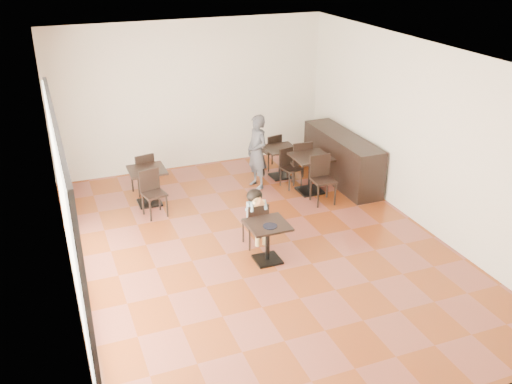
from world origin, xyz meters
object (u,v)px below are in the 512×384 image
child (255,218)px  child_table (267,242)px  chair_left_a (142,173)px  chair_back_b (291,169)px  cafe_table_back (280,162)px  chair_mid_b (323,181)px  chair_back_a (270,151)px  cafe_table_mid (310,174)px  chair_left_b (154,194)px  child_chair (255,223)px  cafe_table_left (148,187)px  chair_mid_a (299,161)px  adult_patron (257,152)px

child → child_table: bearing=-90.0°
chair_left_a → chair_back_b: (2.89, -0.82, -0.03)m
cafe_table_back → child_table: bearing=-117.0°
cafe_table_back → chair_mid_b: size_ratio=0.72×
chair_back_a → cafe_table_mid: bearing=88.2°
child_table → chair_back_a: size_ratio=0.83×
chair_left_b → child: bearing=-63.8°
child_chair → chair_back_b: size_ratio=1.00×
cafe_table_mid → cafe_table_left: cafe_table_mid is taller
child → cafe_table_back: 2.97m
chair_mid_a → chair_left_b: (-3.15, -0.46, -0.03)m
chair_mid_b → chair_back_b: (-0.26, 0.92, -0.06)m
child → adult_patron: (0.92, 2.22, 0.26)m
child → chair_mid_b: (1.82, 1.05, -0.04)m
cafe_table_left → chair_mid_b: chair_mid_b is taller
chair_left_a → chair_back_b: bearing=152.2°
cafe_table_back → chair_mid_a: chair_mid_a is taller
adult_patron → chair_back_b: size_ratio=1.90×
cafe_table_left → chair_mid_a: size_ratio=0.78×
cafe_table_left → chair_left_a: (0.00, 0.55, 0.07)m
chair_left_b → chair_back_b: size_ratio=1.08×
cafe_table_left → chair_left_b: bearing=-90.0°
chair_back_a → child: bearing=51.3°
chair_mid_b → chair_left_a: chair_mid_b is taller
child_chair → chair_back_b: same height
child → cafe_table_mid: bearing=41.3°
cafe_table_mid → chair_back_b: bearing=124.8°
cafe_table_left → chair_back_b: 2.91m
chair_mid_a → chair_left_a: chair_mid_a is taller
chair_mid_a → chair_mid_b: size_ratio=1.00×
cafe_table_left → chair_back_a: 3.01m
chair_back_a → cafe_table_back: bearing=78.3°
cafe_table_left → chair_left_b: 0.55m
child → chair_back_b: (1.57, 1.97, -0.10)m
child_table → chair_back_a: chair_back_a is taller
chair_left_a → chair_mid_a: bearing=156.5°
adult_patron → child_table: bearing=-30.0°
chair_left_a → child: bearing=103.4°
chair_back_a → chair_back_b: 1.10m
cafe_table_back → chair_back_a: bearing=90.0°
chair_left_a → chair_back_b: chair_left_a is taller
cafe_table_left → cafe_table_back: bearing=5.6°
cafe_table_mid → chair_mid_a: (0.00, 0.55, 0.08)m
chair_back_a → chair_back_b: (0.00, -1.10, 0.00)m
chair_mid_b → chair_back_a: (-0.26, 2.02, -0.06)m
chair_left_a → cafe_table_back: bearing=162.7°
child_table → chair_left_a: chair_left_a is taller
chair_left_a → child_chair: bearing=103.4°
child_table → chair_mid_b: bearing=41.3°
chair_mid_a → child: bearing=52.3°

